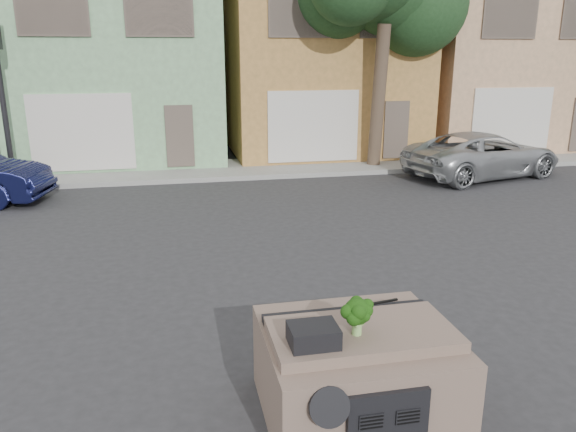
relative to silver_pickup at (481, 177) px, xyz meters
name	(u,v)px	position (x,y,z in m)	size (l,w,h in m)	color
ground_plane	(296,301)	(-7.94, -7.99, 0.00)	(120.00, 120.00, 0.00)	#303033
sidewalk	(228,169)	(-7.94, 2.51, 0.07)	(40.00, 3.00, 0.15)	gray
townhouse_mint	(120,55)	(-11.44, 6.51, 3.77)	(7.20, 8.20, 7.55)	#83B682
townhouse_tan	(315,55)	(-3.94, 6.51, 3.77)	(7.20, 8.20, 7.55)	#B48243
townhouse_beige	(485,55)	(3.56, 6.51, 3.77)	(7.20, 8.20, 7.55)	tan
silver_pickup	(481,177)	(0.00, 0.00, 0.00)	(2.40, 5.21, 1.45)	#B0B4B7
traffic_signal	(2,101)	(-14.44, 1.51, 2.55)	(0.40, 0.40, 5.10)	black
tree_near	(381,40)	(-2.94, 1.81, 4.25)	(4.40, 4.00, 8.50)	#1E3E1E
car_dashboard	(356,369)	(-7.94, -10.99, 0.56)	(2.00, 1.80, 1.12)	#766052
instrument_hump	(313,335)	(-8.52, -11.34, 1.22)	(0.48, 0.38, 0.20)	black
wiper_arm	(371,304)	(-7.66, -10.61, 1.13)	(0.70, 0.03, 0.02)	black
broccoli	(357,316)	(-8.04, -11.23, 1.32)	(0.33, 0.33, 0.40)	#15370A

